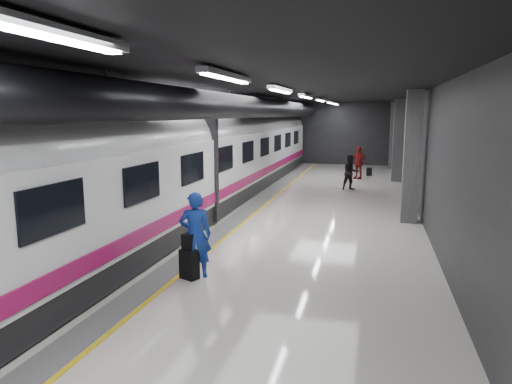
% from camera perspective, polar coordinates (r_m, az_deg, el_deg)
% --- Properties ---
extents(ground, '(40.00, 40.00, 0.00)m').
position_cam_1_polar(ground, '(15.11, 1.48, -4.43)').
color(ground, beige).
rests_on(ground, ground).
extents(platform_hall, '(10.02, 40.02, 4.51)m').
position_cam_1_polar(platform_hall, '(15.65, 1.31, 9.15)').
color(platform_hall, black).
rests_on(platform_hall, ground).
extents(train, '(3.05, 38.00, 4.05)m').
position_cam_1_polar(train, '(15.79, -10.06, 3.67)').
color(train, black).
rests_on(train, ground).
extents(traveler_main, '(0.85, 0.70, 1.98)m').
position_cam_1_polar(traveler_main, '(10.48, -7.59, -5.33)').
color(traveler_main, '#1936C2').
rests_on(traveler_main, ground).
extents(suitcase_main, '(0.48, 0.41, 0.68)m').
position_cam_1_polar(suitcase_main, '(10.57, -8.34, -8.92)').
color(suitcase_main, black).
rests_on(suitcase_main, ground).
extents(shoulder_bag, '(0.30, 0.20, 0.36)m').
position_cam_1_polar(shoulder_bag, '(10.43, -8.52, -6.20)').
color(shoulder_bag, black).
rests_on(shoulder_bag, suitcase_main).
extents(traveler_far_a, '(1.03, 0.93, 1.72)m').
position_cam_1_polar(traveler_far_a, '(22.83, 11.74, 2.39)').
color(traveler_far_a, black).
rests_on(traveler_far_a, ground).
extents(traveler_far_b, '(1.18, 0.95, 1.88)m').
position_cam_1_polar(traveler_far_b, '(26.87, 12.67, 3.62)').
color(traveler_far_b, maroon).
rests_on(traveler_far_b, ground).
extents(suitcase_far, '(0.34, 0.23, 0.48)m').
position_cam_1_polar(suitcase_far, '(28.41, 13.96, 2.47)').
color(suitcase_far, black).
rests_on(suitcase_far, ground).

